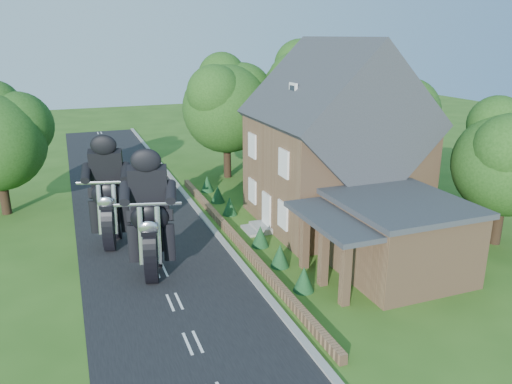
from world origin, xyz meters
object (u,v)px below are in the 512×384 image
object	(u,v)px
house	(334,147)
motorcycle_follow	(112,229)
motorcycle_lead	(153,258)
garden_wall	(236,238)
annex	(395,235)

from	to	relation	value
house	motorcycle_follow	bearing A→B (deg)	176.23
motorcycle_follow	motorcycle_lead	bearing A→B (deg)	123.83
garden_wall	annex	xyz separation A→B (m)	(5.57, -5.80, 1.57)
garden_wall	house	world-z (taller)	house
garden_wall	house	bearing A→B (deg)	9.17
garden_wall	motorcycle_lead	world-z (taller)	motorcycle_lead
annex	motorcycle_follow	bearing A→B (deg)	146.71
garden_wall	motorcycle_follow	world-z (taller)	motorcycle_follow
house	annex	bearing A→B (deg)	-95.24
motorcycle_lead	house	bearing A→B (deg)	-148.02
garden_wall	motorcycle_follow	xyz separation A→B (m)	(-6.01, 1.80, 0.67)
annex	house	bearing A→B (deg)	84.76
house	motorcycle_lead	world-z (taller)	house
motorcycle_follow	annex	bearing A→B (deg)	162.37
house	annex	xyz separation A→B (m)	(-0.62, -6.80, -2.58)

